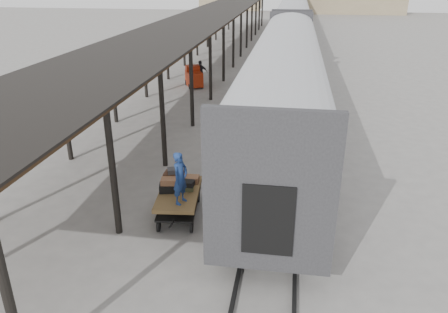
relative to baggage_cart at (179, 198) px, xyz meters
The scene contains 9 objects.
ground 1.03m from the baggage_cart, 106.02° to the left, with size 160.00×160.00×0.00m, color slate.
train 34.75m from the baggage_cart, 85.08° to the left, with size 3.45×76.01×4.01m.
canopy 25.25m from the baggage_cart, 98.31° to the left, with size 4.90×64.30×4.15m.
rails 34.90m from the baggage_cart, 85.10° to the left, with size 1.54×150.00×0.12m.
baggage_cart is the anchor object (origin of this frame).
suitcase_stack 0.57m from the baggage_cart, 113.65° to the left, with size 1.17×1.22×0.58m.
luggage_tug 17.15m from the baggage_cart, 101.12° to the left, with size 1.52×1.83×1.39m.
porter 1.24m from the baggage_cart, 68.96° to the right, with size 0.59×0.39×1.62m, color navy.
pedestrian 17.76m from the baggage_cart, 99.66° to the left, with size 0.98×0.41×1.67m, color black.
Camera 1 is at (3.56, -12.63, 7.28)m, focal length 35.00 mm.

